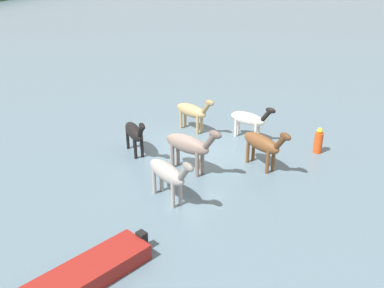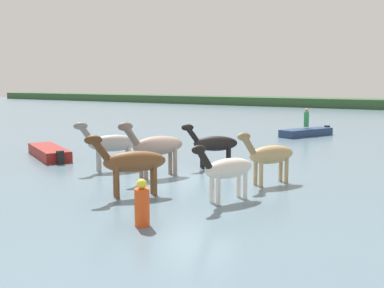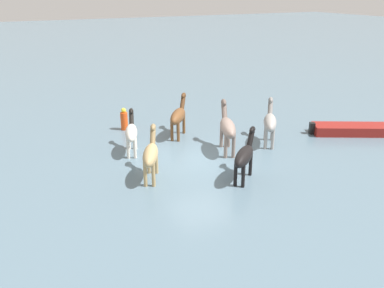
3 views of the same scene
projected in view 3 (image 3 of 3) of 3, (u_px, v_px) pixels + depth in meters
ground_plane at (200, 160)px, 16.50m from camera, size 166.25×166.25×0.00m
horse_mid_herd at (151, 154)px, 14.55m from camera, size 1.39×2.22×1.81m
horse_lead at (244, 156)px, 14.49m from camera, size 1.93×1.77×1.76m
horse_gray_outer at (178, 116)px, 18.78m from camera, size 1.81×2.13×1.88m
horse_dark_mare at (227, 127)px, 16.99m from camera, size 1.37×2.58×2.04m
horse_chestnut_trailing at (131, 132)px, 16.89m from camera, size 1.09×2.18×1.72m
horse_dun_straggler at (270, 122)px, 17.88m from camera, size 1.75×2.20×1.91m
boat_tender_starboard at (353, 131)px, 19.40m from camera, size 3.95×2.77×0.72m
buoy_channel_marker at (124, 120)px, 19.88m from camera, size 0.36×0.36×1.14m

